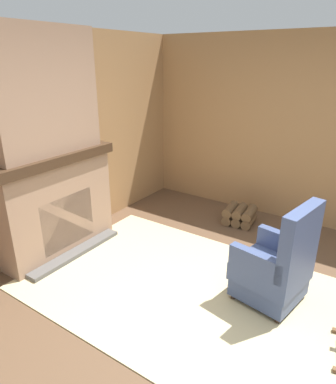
{
  "coord_description": "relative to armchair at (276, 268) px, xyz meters",
  "views": [
    {
      "loc": [
        0.88,
        -2.35,
        2.22
      ],
      "look_at": [
        -1.01,
        0.45,
        0.9
      ],
      "focal_mm": 32.0,
      "sensor_mm": 36.0,
      "label": 1
    }
  ],
  "objects": [
    {
      "name": "chimney_breast",
      "position": [
        -2.49,
        -0.49,
        1.51
      ],
      "size": [
        0.31,
        1.26,
        1.32
      ],
      "color": "#9E7A60",
      "rests_on": "fireplace_hearth"
    },
    {
      "name": "firewood_stack",
      "position": [
        -0.94,
        1.42,
        -0.25
      ],
      "size": [
        0.46,
        0.44,
        0.25
      ],
      "rotation": [
        0.0,
        0.0,
        0.12
      ],
      "color": "brown",
      "rests_on": "ground"
    },
    {
      "name": "fireplace_hearth",
      "position": [
        -2.47,
        -0.49,
        0.23
      ],
      "size": [
        0.56,
        1.53,
        1.23
      ],
      "color": "#9E7A60",
      "rests_on": "ground"
    },
    {
      "name": "ground_plane",
      "position": [
        -0.19,
        -0.49,
        -0.38
      ],
      "size": [
        14.0,
        14.0,
        0.0
      ],
      "primitive_type": "plane",
      "color": "brown"
    },
    {
      "name": "storage_case",
      "position": [
        -2.52,
        -0.38,
        0.92
      ],
      "size": [
        0.16,
        0.26,
        0.15
      ],
      "color": "black",
      "rests_on": "fireplace_hearth"
    },
    {
      "name": "area_rug",
      "position": [
        -0.57,
        -0.33,
        -0.38
      ],
      "size": [
        3.65,
        2.13,
        0.01
      ],
      "color": "#C6B789",
      "rests_on": "ground"
    },
    {
      "name": "armchair",
      "position": [
        0.0,
        0.0,
        0.0
      ],
      "size": [
        0.69,
        0.69,
        1.06
      ],
      "rotation": [
        0.0,
        0.0,
        2.96
      ],
      "color": "#3D4C75",
      "rests_on": "ground"
    },
    {
      "name": "wood_panel_wall_left",
      "position": [
        -2.69,
        -0.49,
        0.9
      ],
      "size": [
        0.06,
        5.54,
        2.57
      ],
      "color": "#9E7247",
      "rests_on": "ground"
    },
    {
      "name": "wood_panel_wall_back",
      "position": [
        -0.16,
        2.01,
        0.9
      ],
      "size": [
        5.54,
        0.09,
        2.57
      ],
      "color": "#9E7247",
      "rests_on": "ground"
    }
  ]
}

